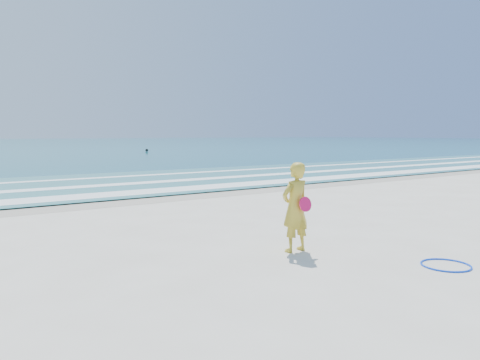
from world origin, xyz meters
TOP-DOWN VIEW (x-y plane):
  - ground at (0.00, 0.00)m, footprint 400.00×400.00m
  - wet_sand at (0.00, 9.00)m, footprint 400.00×2.40m
  - shallow at (0.00, 14.00)m, footprint 400.00×10.00m
  - foam_near at (0.00, 10.30)m, footprint 400.00×1.40m
  - foam_mid at (0.00, 13.20)m, footprint 400.00×0.90m
  - foam_far at (0.00, 16.50)m, footprint 400.00×0.60m
  - hoop at (1.01, -1.18)m, footprint 1.00×1.00m
  - buoy at (16.48, 45.37)m, footprint 0.35×0.35m
  - woman at (-0.35, 0.93)m, footprint 0.61×0.43m

SIDE VIEW (x-z plane):
  - ground at x=0.00m, z-range 0.00..0.00m
  - wet_sand at x=0.00m, z-range 0.00..0.00m
  - hoop at x=1.01m, z-range 0.00..0.03m
  - shallow at x=0.00m, z-range 0.04..0.05m
  - foam_near at x=0.00m, z-range 0.05..0.06m
  - foam_mid at x=0.00m, z-range 0.05..0.06m
  - foam_far at x=0.00m, z-range 0.05..0.06m
  - buoy at x=16.48m, z-range 0.04..0.39m
  - woman at x=-0.35m, z-range 0.00..1.62m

